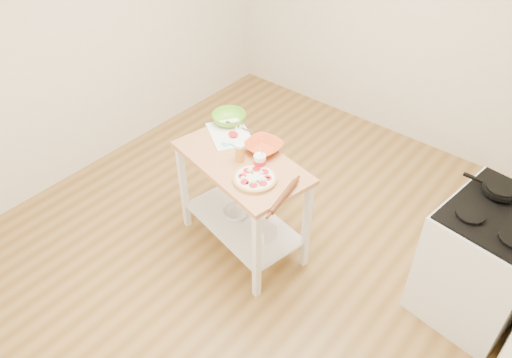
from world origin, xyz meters
The scene contains 15 objects.
room_shell centered at (0.00, 0.00, 1.35)m, with size 4.04×4.54×2.74m.
prep_island centered at (-0.06, -0.12, 0.64)m, with size 1.17×0.79×0.90m.
gas_stove centered at (1.66, 0.50, 0.47)m, with size 0.76×0.86×1.11m.
skillet centered at (1.55, 0.68, 0.98)m, with size 0.38×0.24×0.03m.
pizza centered at (0.17, -0.24, 0.92)m, with size 0.32×0.32×0.05m.
cutting_board centered at (-0.35, 0.08, 0.91)m, with size 0.50×0.47×0.04m.
spatula centered at (-0.24, -0.05, 0.92)m, with size 0.15×0.06×0.01m.
knife centered at (-0.38, 0.17, 0.92)m, with size 0.27×0.04×0.01m.
orange_bowl centered at (-0.01, 0.08, 0.93)m, with size 0.27×0.27×0.07m, color #D85022.
green_bowl centered at (-0.47, 0.19, 0.94)m, with size 0.28×0.28×0.09m, color #62B221.
beer_pint centered at (-0.07, -0.13, 0.97)m, with size 0.07×0.07×0.15m.
yogurt_tub centered at (0.10, -0.10, 0.95)m, with size 0.09×0.09×0.19m.
rolling_pin centered at (0.44, -0.27, 0.92)m, with size 0.04×0.04×0.37m, color #632F16.
shelf_glass_bowl centered at (-0.15, -0.11, 0.29)m, with size 0.21×0.21×0.07m, color silver.
shelf_bin centered at (0.20, -0.15, 0.33)m, with size 0.13×0.13×0.13m, color white.
Camera 1 is at (1.91, -2.32, 3.17)m, focal length 35.00 mm.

